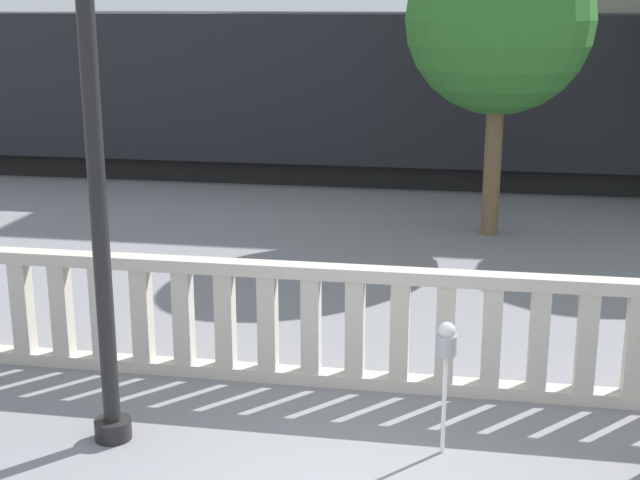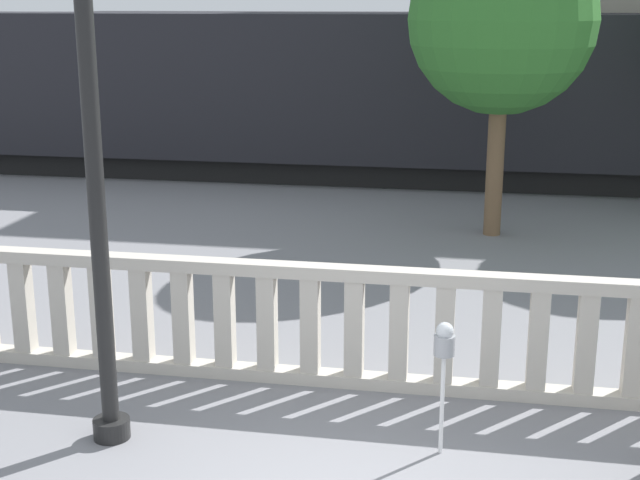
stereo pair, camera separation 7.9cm
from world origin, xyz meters
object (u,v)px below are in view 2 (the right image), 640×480
lamppost (90,109)px  parking_meter (444,348)px  train_near (437,95)px  train_far (385,67)px  tree_right (503,21)px

lamppost → parking_meter: bearing=5.0°
parking_meter → lamppost: bearing=-175.0°
parking_meter → train_near: train_near is taller
train_near → train_far: size_ratio=1.27×
train_near → train_far: bearing=103.7°
lamppost → tree_right: lamppost is taller
parking_meter → train_near: bearing=93.5°
lamppost → tree_right: 9.43m
parking_meter → tree_right: bearing=86.5°
tree_right → train_near: bearing=104.9°
train_near → tree_right: tree_right is taller
tree_right → train_far: bearing=104.1°
parking_meter → train_far: size_ratio=0.06×
parking_meter → tree_right: (0.51, 8.38, 2.74)m
lamppost → train_near: (2.36, 13.67, -1.20)m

